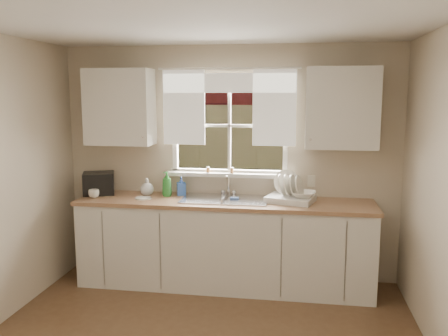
% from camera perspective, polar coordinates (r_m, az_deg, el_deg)
% --- Properties ---
extents(room_walls, '(3.62, 4.02, 2.50)m').
position_cam_1_polar(room_walls, '(3.12, -4.95, -5.08)').
color(room_walls, beige).
rests_on(room_walls, ground).
extents(ceiling, '(3.60, 4.00, 0.02)m').
position_cam_1_polar(ceiling, '(3.13, -4.98, 18.25)').
color(ceiling, silver).
rests_on(ceiling, room_walls).
extents(window, '(1.38, 0.16, 1.06)m').
position_cam_1_polar(window, '(5.08, 0.62, 3.23)').
color(window, white).
rests_on(window, room_walls).
extents(curtains, '(1.50, 0.03, 0.81)m').
position_cam_1_polar(curtains, '(5.01, 0.54, 8.28)').
color(curtains, white).
rests_on(curtains, room_walls).
extents(base_cabinets, '(3.00, 0.62, 0.87)m').
position_cam_1_polar(base_cabinets, '(4.99, 0.05, -9.23)').
color(base_cabinets, silver).
rests_on(base_cabinets, ground).
extents(countertop, '(3.04, 0.65, 0.04)m').
position_cam_1_polar(countertop, '(4.87, 0.06, -4.14)').
color(countertop, '#966C4B').
rests_on(countertop, base_cabinets).
extents(upper_cabinet_left, '(0.70, 0.33, 0.80)m').
position_cam_1_polar(upper_cabinet_left, '(5.19, -12.44, 7.17)').
color(upper_cabinet_left, silver).
rests_on(upper_cabinet_left, room_walls).
extents(upper_cabinet_right, '(0.70, 0.33, 0.80)m').
position_cam_1_polar(upper_cabinet_right, '(4.85, 13.99, 7.01)').
color(upper_cabinet_right, silver).
rests_on(upper_cabinet_right, room_walls).
extents(wall_outlet, '(0.08, 0.01, 0.12)m').
position_cam_1_polar(wall_outlet, '(5.07, 10.47, -1.56)').
color(wall_outlet, beige).
rests_on(wall_outlet, room_walls).
extents(sill_jars, '(0.30, 0.04, 0.06)m').
position_cam_1_polar(sill_jars, '(5.08, -0.49, -0.25)').
color(sill_jars, brown).
rests_on(sill_jars, window).
extents(backyard, '(20.00, 10.00, 6.13)m').
position_cam_1_polar(backyard, '(11.52, 8.48, 16.18)').
color(backyard, '#335421').
rests_on(backyard, ground).
extents(sink, '(0.88, 0.52, 0.40)m').
position_cam_1_polar(sink, '(4.91, 0.11, -4.64)').
color(sink, '#B7B7BC').
rests_on(sink, countertop).
extents(dish_rack, '(0.53, 0.45, 0.31)m').
position_cam_1_polar(dish_rack, '(4.83, 7.97, -3.23)').
color(dish_rack, white).
rests_on(dish_rack, countertop).
extents(bowl, '(0.28, 0.28, 0.06)m').
position_cam_1_polar(bowl, '(4.78, 9.50, -3.15)').
color(bowl, white).
rests_on(bowl, dish_rack).
extents(soap_bottle_a, '(0.14, 0.14, 0.27)m').
position_cam_1_polar(soap_bottle_a, '(5.07, -6.89, -1.91)').
color(soap_bottle_a, '#2A8132').
rests_on(soap_bottle_a, countertop).
extents(soap_bottle_b, '(0.12, 0.12, 0.20)m').
position_cam_1_polar(soap_bottle_b, '(5.10, -5.17, -2.17)').
color(soap_bottle_b, blue).
rests_on(soap_bottle_b, countertop).
extents(soap_bottle_c, '(0.19, 0.19, 0.19)m').
position_cam_1_polar(soap_bottle_c, '(5.16, -9.26, -2.23)').
color(soap_bottle_c, beige).
rests_on(soap_bottle_c, countertop).
extents(saucer, '(0.17, 0.17, 0.01)m').
position_cam_1_polar(saucer, '(5.00, -9.70, -3.60)').
color(saucer, silver).
rests_on(saucer, countertop).
extents(cup, '(0.13, 0.13, 0.09)m').
position_cam_1_polar(cup, '(5.15, -15.39, -2.99)').
color(cup, silver).
rests_on(cup, countertop).
extents(black_appliance, '(0.40, 0.38, 0.24)m').
position_cam_1_polar(black_appliance, '(5.32, -14.84, -1.78)').
color(black_appliance, black).
rests_on(black_appliance, countertop).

